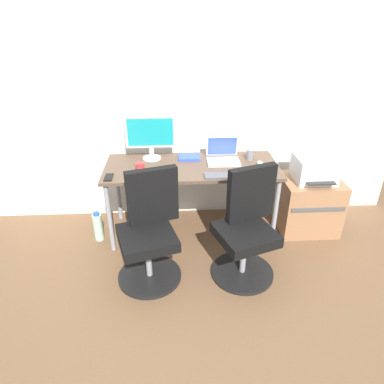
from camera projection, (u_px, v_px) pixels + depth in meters
name	position (u px, v px, depth m)	size (l,w,h in m)	color
ground_plane	(192.00, 230.00, 3.61)	(5.28, 5.28, 0.00)	brown
back_wall	(189.00, 95.00, 3.35)	(4.40, 0.04, 2.60)	silver
desk	(192.00, 172.00, 3.29)	(1.63, 0.66, 0.73)	brown
office_chair_left	(150.00, 233.00, 2.83)	(0.55, 0.55, 0.94)	black
office_chair_right	(247.00, 229.00, 2.87)	(0.56, 0.56, 0.94)	black
side_cabinet	(308.00, 204.00, 3.53)	(0.58, 0.50, 0.56)	#996B47
printer	(314.00, 169.00, 3.34)	(0.38, 0.40, 0.24)	silver
water_bottle_on_floor	(98.00, 227.00, 3.40)	(0.09, 0.09, 0.31)	#A5D8B2
desktop_monitor	(150.00, 134.00, 3.29)	(0.48, 0.18, 0.43)	silver
open_laptop	(223.00, 155.00, 3.34)	(0.31, 0.26, 0.23)	silver
keyboard_by_monitor	(154.00, 177.00, 3.02)	(0.34, 0.12, 0.02)	#2D2D2D
keyboard_by_laptop	(223.00, 176.00, 3.05)	(0.34, 0.12, 0.02)	#515156
mouse_by_monitor	(260.00, 163.00, 3.27)	(0.06, 0.10, 0.03)	silver
mouse_by_laptop	(127.00, 173.00, 3.08)	(0.06, 0.10, 0.03)	#2D2D2D
coffee_mug	(140.00, 168.00, 3.11)	(0.08, 0.08, 0.09)	red
pen_cup	(250.00, 155.00, 3.36)	(0.07, 0.07, 0.10)	slate
phone_near_monitor	(109.00, 177.00, 3.03)	(0.07, 0.14, 0.01)	black
notebook	(189.00, 158.00, 3.40)	(0.21, 0.15, 0.03)	blue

